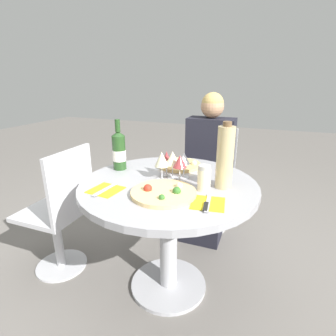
% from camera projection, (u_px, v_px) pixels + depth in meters
% --- Properties ---
extents(ground_plane, '(12.00, 12.00, 0.00)m').
position_uv_depth(ground_plane, '(168.00, 285.00, 1.68)').
color(ground_plane, slate).
rests_on(ground_plane, ground).
extents(dining_table, '(0.98, 0.98, 0.71)m').
position_uv_depth(dining_table, '(168.00, 206.00, 1.49)').
color(dining_table, '#B2B2B7').
rests_on(dining_table, ground_plane).
extents(chair_behind_diner, '(0.38, 0.38, 0.86)m').
position_uv_depth(chair_behind_diner, '(210.00, 180.00, 2.26)').
color(chair_behind_diner, silver).
rests_on(chair_behind_diner, ground_plane).
extents(seated_diner, '(0.37, 0.40, 1.16)m').
position_uv_depth(seated_diner, '(207.00, 175.00, 2.11)').
color(seated_diner, black).
rests_on(seated_diner, ground_plane).
extents(chair_empty_side, '(0.38, 0.38, 0.86)m').
position_uv_depth(chair_empty_side, '(61.00, 214.00, 1.70)').
color(chair_empty_side, silver).
rests_on(chair_empty_side, ground_plane).
extents(pizza_large, '(0.32, 0.32, 0.05)m').
position_uv_depth(pizza_large, '(164.00, 192.00, 1.29)').
color(pizza_large, '#E5C17F').
rests_on(pizza_large, dining_table).
extents(pizza_small_far, '(0.27, 0.27, 0.05)m').
position_uv_depth(pizza_small_far, '(180.00, 165.00, 1.70)').
color(pizza_small_far, '#DBB26B').
rests_on(pizza_small_far, dining_table).
extents(wine_bottle, '(0.08, 0.08, 0.31)m').
position_uv_depth(wine_bottle, '(119.00, 151.00, 1.62)').
color(wine_bottle, '#23471E').
rests_on(wine_bottle, dining_table).
extents(tall_carafe, '(0.09, 0.09, 0.35)m').
position_uv_depth(tall_carafe, '(225.00, 157.00, 1.33)').
color(tall_carafe, tan).
rests_on(tall_carafe, dining_table).
extents(sugar_shaker, '(0.07, 0.07, 0.13)m').
position_uv_depth(sugar_shaker, '(204.00, 178.00, 1.32)').
color(sugar_shaker, silver).
rests_on(sugar_shaker, dining_table).
extents(wine_glass_back_left, '(0.07, 0.07, 0.14)m').
position_uv_depth(wine_glass_back_left, '(167.00, 159.00, 1.52)').
color(wine_glass_back_left, silver).
rests_on(wine_glass_back_left, dining_table).
extents(wine_glass_front_right, '(0.08, 0.08, 0.15)m').
position_uv_depth(wine_glass_front_right, '(180.00, 162.00, 1.41)').
color(wine_glass_front_right, silver).
rests_on(wine_glass_front_right, dining_table).
extents(wine_glass_center, '(0.08, 0.08, 0.16)m').
position_uv_depth(wine_glass_center, '(173.00, 159.00, 1.46)').
color(wine_glass_center, silver).
rests_on(wine_glass_center, dining_table).
extents(wine_glass_back_right, '(0.07, 0.07, 0.15)m').
position_uv_depth(wine_glass_back_right, '(184.00, 159.00, 1.48)').
color(wine_glass_back_right, silver).
rests_on(wine_glass_back_right, dining_table).
extents(wine_glass_front_left, '(0.08, 0.08, 0.16)m').
position_uv_depth(wine_glass_front_left, '(162.00, 159.00, 1.45)').
color(wine_glass_front_left, silver).
rests_on(wine_glass_front_left, dining_table).
extents(place_setting_left, '(0.17, 0.19, 0.01)m').
position_uv_depth(place_setting_left, '(105.00, 190.00, 1.34)').
color(place_setting_left, yellow).
rests_on(place_setting_left, dining_table).
extents(place_setting_right, '(0.17, 0.19, 0.01)m').
position_uv_depth(place_setting_right, '(208.00, 203.00, 1.19)').
color(place_setting_right, yellow).
rests_on(place_setting_right, dining_table).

